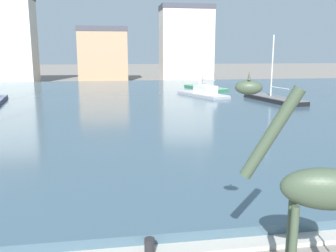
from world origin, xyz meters
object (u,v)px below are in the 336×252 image
giraffe_statue (317,193)px  mooring_bollard (150,249)px  sailboat_green (202,88)px  sailboat_grey (200,94)px  sailboat_black (269,100)px

giraffe_statue → mooring_bollard: 3.94m
sailboat_green → sailboat_grey: sailboat_grey is taller
sailboat_black → mooring_bollard: bearing=-120.0°
giraffe_statue → sailboat_green: sailboat_green is taller
giraffe_statue → sailboat_grey: sailboat_grey is taller
sailboat_green → sailboat_black: 12.36m
sailboat_black → mooring_bollard: sailboat_black is taller
sailboat_green → sailboat_black: (3.24, -11.92, 0.05)m
mooring_bollard → giraffe_statue: bearing=-35.1°
sailboat_grey → mooring_bollard: sailboat_grey is taller
sailboat_grey → giraffe_statue: bearing=-100.2°
sailboat_black → sailboat_grey: (-5.33, 4.61, 0.09)m
sailboat_green → sailboat_grey: (-2.09, -7.32, 0.14)m
giraffe_statue → sailboat_green: size_ratio=0.53×
sailboat_green → sailboat_grey: 7.61m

